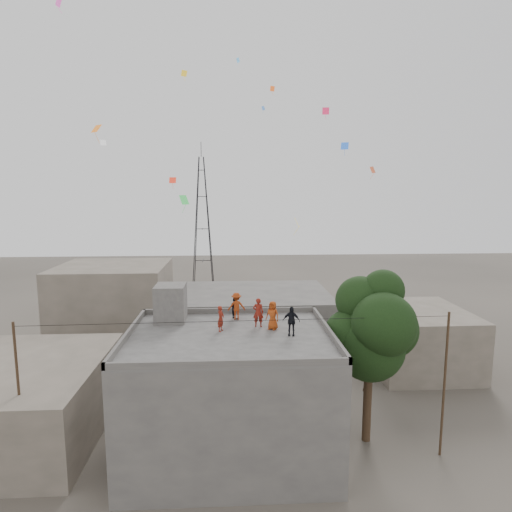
% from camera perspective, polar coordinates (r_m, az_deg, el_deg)
% --- Properties ---
extents(ground, '(140.00, 140.00, 0.00)m').
position_cam_1_polar(ground, '(24.05, -3.42, -24.39)').
color(ground, '#403B35').
rests_on(ground, ground).
extents(main_building, '(10.00, 8.00, 6.10)m').
position_cam_1_polar(main_building, '(22.55, -3.49, -17.86)').
color(main_building, '#524F4C').
rests_on(main_building, ground).
extents(parapet, '(10.00, 8.00, 0.30)m').
position_cam_1_polar(parapet, '(21.33, -3.56, -10.12)').
color(parapet, '#524F4C').
rests_on(parapet, main_building).
extents(stair_head_box, '(1.60, 1.80, 2.00)m').
position_cam_1_polar(stair_head_box, '(23.83, -11.31, -6.16)').
color(stair_head_box, '#524F4C').
rests_on(stair_head_box, main_building).
extents(neighbor_west, '(8.00, 10.00, 4.00)m').
position_cam_1_polar(neighbor_west, '(27.21, -28.39, -16.55)').
color(neighbor_west, '#61594D').
rests_on(neighbor_west, ground).
extents(neighbor_north, '(12.00, 9.00, 5.00)m').
position_cam_1_polar(neighbor_north, '(35.86, -0.14, -8.70)').
color(neighbor_north, '#524F4C').
rests_on(neighbor_north, ground).
extents(neighbor_northwest, '(9.00, 8.00, 7.00)m').
position_cam_1_polar(neighbor_northwest, '(38.82, -18.40, -6.27)').
color(neighbor_northwest, '#61594D').
rests_on(neighbor_northwest, ground).
extents(neighbor_east, '(7.00, 8.00, 4.40)m').
position_cam_1_polar(neighbor_east, '(34.96, 20.62, -10.22)').
color(neighbor_east, '#61594D').
rests_on(neighbor_east, ground).
extents(tree, '(4.90, 4.60, 9.10)m').
position_cam_1_polar(tree, '(23.09, 15.31, -9.34)').
color(tree, black).
rests_on(tree, ground).
extents(utility_line, '(20.12, 0.62, 7.40)m').
position_cam_1_polar(utility_line, '(21.09, -2.10, -17.45)').
color(utility_line, black).
rests_on(utility_line, ground).
extents(transmission_tower, '(2.97, 2.97, 20.01)m').
position_cam_1_polar(transmission_tower, '(60.51, -7.16, 4.53)').
color(transmission_tower, black).
rests_on(transmission_tower, ground).
extents(person_red_adult, '(0.59, 0.42, 1.53)m').
position_cam_1_polar(person_red_adult, '(22.44, 0.29, -7.54)').
color(person_red_adult, maroon).
rests_on(person_red_adult, main_building).
extents(person_orange_child, '(0.85, 0.77, 1.46)m').
position_cam_1_polar(person_orange_child, '(22.05, 2.23, -7.91)').
color(person_orange_child, '#A83E13').
rests_on(person_orange_child, main_building).
extents(person_dark_child, '(0.66, 0.72, 1.19)m').
position_cam_1_polar(person_dark_child, '(23.96, -2.80, -6.93)').
color(person_dark_child, black).
rests_on(person_dark_child, main_building).
extents(person_dark_adult, '(0.89, 0.48, 1.44)m').
position_cam_1_polar(person_dark_adult, '(21.18, 4.72, -8.64)').
color(person_dark_adult, black).
rests_on(person_dark_adult, main_building).
extents(person_orange_adult, '(1.01, 0.62, 1.50)m').
position_cam_1_polar(person_orange_adult, '(23.72, -2.62, -6.69)').
color(person_orange_adult, '#993511').
rests_on(person_orange_adult, main_building).
extents(person_red_child, '(0.47, 0.56, 1.30)m').
position_cam_1_polar(person_red_child, '(21.85, -4.72, -8.31)').
color(person_red_child, maroon).
rests_on(person_red_child, main_building).
extents(kites, '(18.33, 17.95, 11.96)m').
position_cam_1_polar(kites, '(27.43, -3.25, 15.73)').
color(kites, red).
rests_on(kites, ground).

